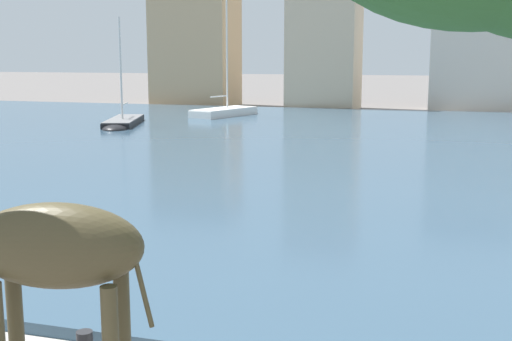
{
  "coord_description": "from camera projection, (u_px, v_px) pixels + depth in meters",
  "views": [
    {
      "loc": [
        3.74,
        -1.96,
        4.45
      ],
      "look_at": [
        0.02,
        10.34,
        2.2
      ],
      "focal_mm": 46.23,
      "sensor_mm": 36.0,
      "label": 1
    }
  ],
  "objects": [
    {
      "name": "sailboat_black",
      "position": [
        122.0,
        124.0,
        39.28
      ],
      "size": [
        3.53,
        6.76,
        6.66
      ],
      "color": "black",
      "rests_on": "ground"
    },
    {
      "name": "townhouse_tall_gabled",
      "position": [
        325.0,
        33.0,
        53.9
      ],
      "size": [
        5.67,
        5.31,
        12.38
      ],
      "color": "#C6B293",
      "rests_on": "ground"
    },
    {
      "name": "sailboat_white",
      "position": [
        229.0,
        113.0,
        45.81
      ],
      "size": [
        3.66,
        6.35,
        8.22
      ],
      "color": "white",
      "rests_on": "ground"
    },
    {
      "name": "giraffe_statue",
      "position": [
        43.0,
        254.0,
        6.51
      ],
      "size": [
        2.78,
        1.06,
        4.91
      ],
      "color": "#4C4228",
      "rests_on": "ground"
    },
    {
      "name": "townhouse_narrow_midrow",
      "position": [
        196.0,
        45.0,
        58.06
      ],
      "size": [
        7.02,
        5.33,
        10.59
      ],
      "color": "tan",
      "rests_on": "ground"
    },
    {
      "name": "harbor_water",
      "position": [
        367.0,
        151.0,
        29.96
      ],
      "size": [
        91.25,
        43.13,
        0.32
      ],
      "primitive_type": "cube",
      "color": "#334C60",
      "rests_on": "ground"
    },
    {
      "name": "townhouse_wide_warehouse",
      "position": [
        477.0,
        45.0,
        51.9
      ],
      "size": [
        6.96,
        6.15,
        10.4
      ],
      "color": "beige",
      "rests_on": "ground"
    }
  ]
}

